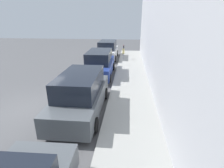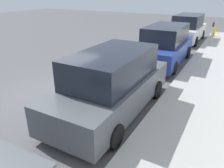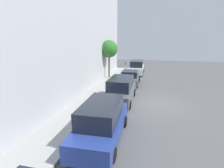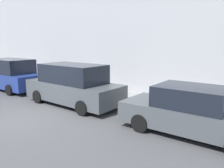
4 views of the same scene
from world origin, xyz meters
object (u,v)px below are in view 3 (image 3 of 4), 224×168
object	(u,v)px
parked_minivan_fourth	(102,122)
parking_meter_near	(126,66)
parked_minivan_nearest	(137,67)
street_tree	(109,49)
parked_sedan_second	(130,78)
parked_minivan_third	(121,90)

from	to	relation	value
parked_minivan_fourth	parking_meter_near	size ratio (longest dim) A/B	3.62
parked_minivan_fourth	parking_meter_near	distance (m)	18.58
parked_minivan_nearest	parked_minivan_fourth	world-z (taller)	same
street_tree	parked_minivan_nearest	bearing A→B (deg)	-127.95
parked_sedan_second	parked_minivan_fourth	size ratio (longest dim) A/B	0.92
parked_minivan_fourth	parking_meter_near	xyz separation A→B (m)	(1.65, -18.51, 0.07)
parked_sedan_second	parking_meter_near	size ratio (longest dim) A/B	3.33
parked_minivan_nearest	street_tree	xyz separation A→B (m)	(3.10, 3.97, 2.76)
parked_minivan_fourth	parked_minivan_nearest	bearing A→B (deg)	-90.35
parked_minivan_nearest	parked_sedan_second	distance (m)	6.36
parked_sedan_second	parked_minivan_fourth	distance (m)	11.21
parked_minivan_fourth	parking_meter_near	bearing A→B (deg)	-84.90
parked_minivan_nearest	parking_meter_near	size ratio (longest dim) A/B	3.63
parked_minivan_third	street_tree	size ratio (longest dim) A/B	1.06
parking_meter_near	street_tree	xyz separation A→B (m)	(1.34, 4.91, 2.69)
parked_minivan_fourth	parked_minivan_third	bearing A→B (deg)	-89.26
parked_minivan_third	parked_minivan_fourth	world-z (taller)	same
parking_meter_near	parked_minivan_nearest	bearing A→B (deg)	151.74
parked_sedan_second	street_tree	world-z (taller)	street_tree
parked_sedan_second	parked_minivan_third	size ratio (longest dim) A/B	0.93
parked_minivan_nearest	parked_sedan_second	size ratio (longest dim) A/B	1.09
parked_minivan_nearest	parked_minivan_third	bearing A→B (deg)	89.13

